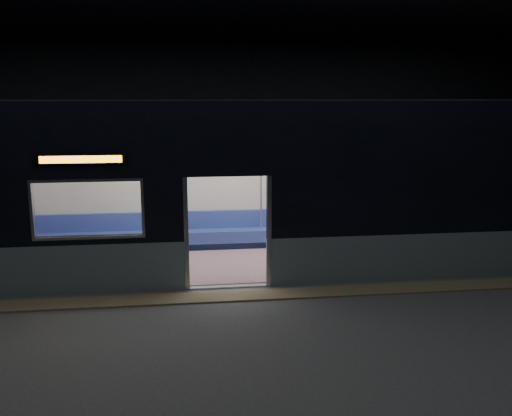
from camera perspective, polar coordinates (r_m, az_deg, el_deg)
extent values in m
cube|color=#47494C|center=(9.03, -2.39, -10.62)|extent=(24.00, 14.00, 0.01)
cube|color=black|center=(15.35, -4.72, 8.21)|extent=(24.00, 0.04, 5.00)
cube|color=#8C7F59|center=(9.54, -2.68, -9.26)|extent=(22.80, 0.50, 0.03)
cube|color=gray|center=(11.30, 22.49, -4.48)|extent=(8.30, 0.12, 0.90)
cube|color=black|center=(10.98, 23.13, 3.57)|extent=(8.30, 0.12, 2.30)
cube|color=black|center=(9.45, -3.08, 6.83)|extent=(1.40, 0.12, 1.15)
cube|color=#B7BABC|center=(9.69, -7.35, -2.73)|extent=(0.08, 0.14, 2.05)
cube|color=#B7BABC|center=(9.79, 1.35, -2.48)|extent=(0.08, 0.14, 2.05)
cube|color=black|center=(9.53, -17.93, 4.90)|extent=(1.50, 0.04, 0.18)
cube|color=#FFA10D|center=(9.52, -17.94, 4.90)|extent=(1.34, 0.03, 0.12)
cube|color=#BAB8AA|center=(12.42, -4.01, 3.23)|extent=(18.00, 0.12, 3.20)
cube|color=black|center=(10.85, -3.69, 10.89)|extent=(18.00, 3.00, 0.15)
cube|color=#856165|center=(11.37, -3.47, -5.74)|extent=(17.76, 2.76, 0.04)
cube|color=#BAB8AA|center=(10.90, -3.62, 6.02)|extent=(17.76, 2.76, 0.10)
cube|color=navy|center=(12.38, -3.83, -3.20)|extent=(11.00, 0.48, 0.41)
cube|color=navy|center=(12.47, -3.91, -1.18)|extent=(11.00, 0.10, 0.40)
cube|color=#6D4F54|center=(10.57, -21.34, -6.63)|extent=(4.40, 0.48, 0.41)
cube|color=#6D4F54|center=(10.99, 14.43, -5.49)|extent=(4.40, 0.48, 0.41)
cylinder|color=silver|center=(9.96, -8.58, -1.51)|extent=(0.04, 0.04, 2.26)
cylinder|color=silver|center=(12.17, -8.36, 0.90)|extent=(0.04, 0.04, 2.26)
cylinder|color=silver|center=(10.09, 2.27, -1.22)|extent=(0.04, 0.04, 2.26)
cylinder|color=silver|center=(12.28, 0.54, 1.12)|extent=(0.04, 0.04, 2.26)
cylinder|color=silver|center=(12.02, -3.93, 4.63)|extent=(11.00, 0.03, 0.03)
cube|color=black|center=(12.59, 9.17, -1.77)|extent=(0.15, 0.43, 0.15)
cube|color=black|center=(12.65, 10.00, -1.74)|extent=(0.15, 0.43, 0.15)
cylinder|color=black|center=(12.48, 9.38, -3.18)|extent=(0.10, 0.10, 0.43)
cylinder|color=black|center=(12.53, 10.22, -3.14)|extent=(0.10, 0.10, 0.43)
cube|color=#E46492|center=(12.78, 9.36, -1.50)|extent=(0.36, 0.20, 0.18)
cylinder|color=#E46492|center=(12.74, 9.38, -0.07)|extent=(0.36, 0.36, 0.47)
sphere|color=tan|center=(12.66, 9.45, 1.41)|extent=(0.19, 0.19, 0.19)
sphere|color=black|center=(12.69, 9.41, 1.60)|extent=(0.20, 0.20, 0.20)
cube|color=black|center=(12.52, 9.63, -1.20)|extent=(0.35, 0.33, 0.14)
cube|color=white|center=(13.58, 17.61, 2.96)|extent=(1.04, 0.03, 0.68)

